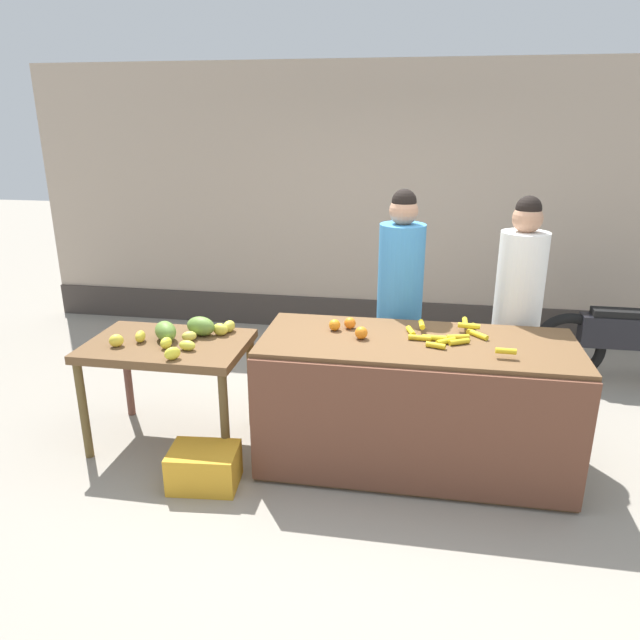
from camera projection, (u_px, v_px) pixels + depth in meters
The scene contains 12 objects.
ground_plane at pixel (368, 457), 4.19m from camera, with size 24.00×24.00×0.00m, color gray.
market_wall_back at pixel (395, 206), 6.30m from camera, with size 8.01×0.23×2.84m.
fruit_stall_counter at pixel (414, 404), 3.98m from camera, with size 2.06×0.84×0.91m.
side_table_wooden at pixel (168, 355), 4.19m from camera, with size 1.12×0.74×0.79m.
banana_bunch_pile at pixel (450, 335), 3.86m from camera, with size 0.67×0.59×0.07m.
orange_pile at pixel (349, 327), 3.96m from camera, with size 0.28×0.27×0.08m.
mango_papaya_pile at pixel (183, 332), 4.19m from camera, with size 0.79×0.69×0.14m.
vendor_woman_blue_shirt at pixel (399, 309), 4.48m from camera, with size 0.34×0.34×1.81m.
vendor_woman_white_shirt at pixel (516, 317), 4.33m from camera, with size 0.34×0.34×1.78m.
parked_motorcycle at pixel (625, 343), 5.20m from camera, with size 1.60×0.18×0.88m.
produce_crate at pixel (204, 467), 3.84m from camera, with size 0.44×0.32×0.26m, color gold.
produce_sack at pixel (303, 371), 4.99m from camera, with size 0.36×0.30×0.50m, color tan.
Camera 1 is at (0.28, -3.64, 2.29)m, focal length 33.07 mm.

